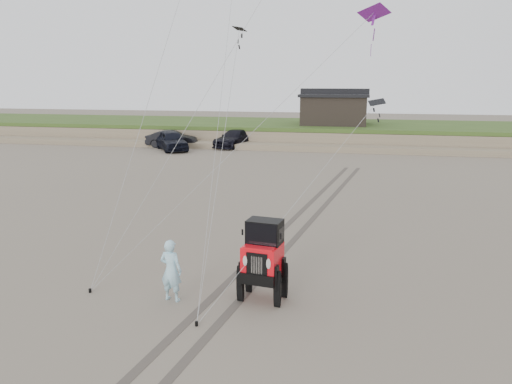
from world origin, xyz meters
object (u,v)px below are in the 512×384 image
cabin (334,108)px  truck_c (235,138)px  truck_a (172,140)px  truck_b (172,139)px  jeep (263,269)px  man (171,270)px

cabin → truck_c: (-8.40, -5.29, -2.47)m
cabin → truck_a: (-13.23, -8.42, -2.40)m
cabin → truck_b: 15.62m
truck_a → truck_c: 5.76m
truck_b → jeep: jeep is taller
truck_a → man: man is taller
truck_c → man: (5.96, -31.20, 0.11)m
cabin → man: 36.65m
man → truck_c: bearing=-70.2°
cabin → truck_b: cabin is taller
truck_c → jeep: size_ratio=1.10×
jeep → man: bearing=-159.3°
truck_b → man: size_ratio=2.56×
truck_a → jeep: jeep is taller
truck_c → man: size_ratio=3.03×
man → jeep: bearing=-158.5°
cabin → truck_a: bearing=-147.5°
truck_a → truck_b: bearing=76.4°
truck_c → jeep: 31.79m
cabin → truck_c: cabin is taller
truck_b → jeep: (13.94, -29.37, 0.16)m
jeep → man: 2.50m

